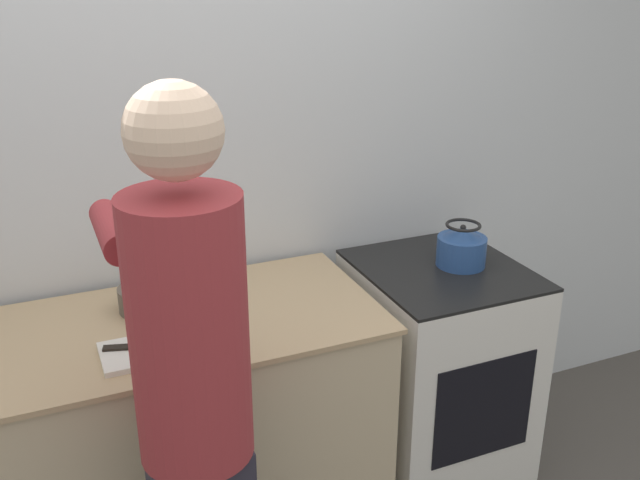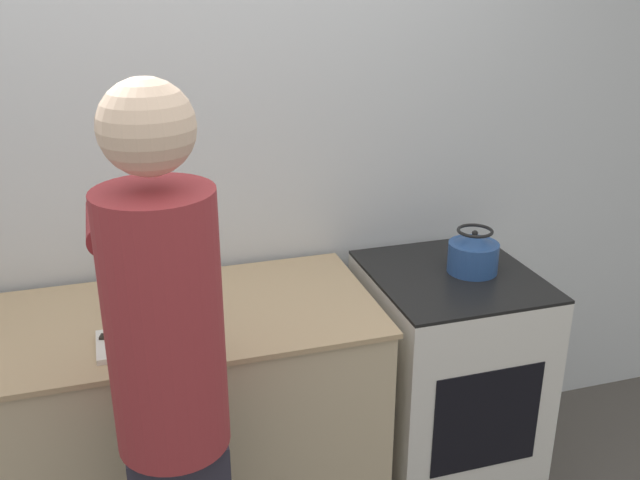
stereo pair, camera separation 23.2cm
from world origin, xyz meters
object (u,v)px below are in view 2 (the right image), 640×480
Objects in this scene: kettle at (473,254)px; bowl_prep at (151,290)px; knife at (138,336)px; cutting_board at (144,341)px; person at (170,387)px; oven at (445,381)px.

kettle reaches higher than bowl_prep.
cutting_board is at bearing -17.57° from knife.
person reaches higher than bowl_prep.
person is at bearing -83.46° from cutting_board.
knife is at bearing -172.87° from oven.
cutting_board is (-0.04, 0.39, -0.07)m from person.
oven is 5.09× the size of bowl_prep.
person is 7.25× the size of knife.
person is 0.68m from bowl_prep.
person is (-1.09, -0.54, 0.53)m from oven.
bowl_prep reaches higher than cutting_board.
oven is 1.32m from person.
oven is at bearing -7.16° from bowl_prep.
knife is at bearing -173.25° from kettle.
person is 0.39m from cutting_board.
oven is 0.52× the size of person.
oven is 0.54m from kettle.
kettle is at bearing 7.37° from cutting_board.
bowl_prep is (0.06, 0.28, 0.02)m from knife.
kettle is (1.21, 0.16, 0.08)m from cutting_board.
person is at bearing -153.55° from oven.
cutting_board reaches higher than oven.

